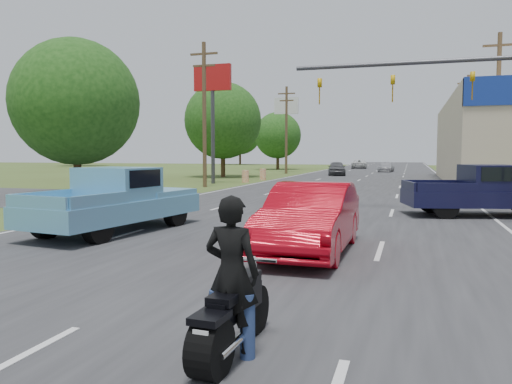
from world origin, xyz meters
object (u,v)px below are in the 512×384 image
(red_convertible, at_px, (311,219))
(distant_car_grey, at_px, (337,168))
(distant_car_silver, at_px, (386,167))
(distant_car_white, at_px, (359,164))
(navy_pickup, at_px, (490,190))
(motorcycle, at_px, (230,320))
(rider, at_px, (232,281))
(blue_pickup, at_px, (119,199))

(red_convertible, relative_size, distant_car_grey, 1.13)
(distant_car_silver, relative_size, distant_car_white, 0.86)
(red_convertible, relative_size, distant_car_white, 1.01)
(navy_pickup, height_order, distant_car_silver, navy_pickup)
(distant_car_grey, distance_m, distant_car_white, 25.06)
(navy_pickup, relative_size, distant_car_silver, 1.46)
(motorcycle, height_order, distant_car_white, distant_car_white)
(red_convertible, distance_m, motorcycle, 6.32)
(rider, distance_m, distant_car_white, 73.29)
(motorcycle, relative_size, blue_pickup, 0.34)
(navy_pickup, relative_size, distant_car_grey, 1.39)
(navy_pickup, distance_m, distant_car_white, 58.90)
(motorcycle, distance_m, distant_car_silver, 59.94)
(distant_car_grey, xyz_separation_m, distant_car_white, (-0.05, 25.06, -0.07))
(rider, relative_size, blue_pickup, 0.29)
(motorcycle, height_order, distant_car_silver, distant_car_silver)
(blue_pickup, bearing_deg, navy_pickup, 40.98)
(motorcycle, xyz_separation_m, rider, (0.00, 0.05, 0.44))
(rider, bearing_deg, motorcycle, 90.00)
(red_convertible, xyz_separation_m, distant_car_white, (-5.32, 66.82, -0.14))
(blue_pickup, xyz_separation_m, navy_pickup, (11.32, 7.28, -0.00))
(motorcycle, xyz_separation_m, navy_pickup, (4.82, 15.16, 0.52))
(rider, height_order, navy_pickup, navy_pickup)
(rider, relative_size, navy_pickup, 0.29)
(red_convertible, height_order, navy_pickup, navy_pickup)
(red_convertible, relative_size, motorcycle, 2.43)
(distant_car_silver, bearing_deg, distant_car_grey, -105.72)
(motorcycle, distance_m, navy_pickup, 15.92)
(red_convertible, distance_m, distant_car_silver, 53.63)
(rider, height_order, distant_car_grey, rider)
(blue_pickup, relative_size, navy_pickup, 0.99)
(navy_pickup, xyz_separation_m, distant_car_white, (-10.43, 57.96, -0.29))
(navy_pickup, distance_m, distant_car_silver, 45.15)
(rider, bearing_deg, distant_car_grey, -80.08)
(rider, distance_m, blue_pickup, 10.18)
(red_convertible, relative_size, blue_pickup, 0.82)
(distant_car_grey, bearing_deg, navy_pickup, -81.61)
(navy_pickup, bearing_deg, distant_car_grey, -175.97)
(blue_pickup, distance_m, distant_car_grey, 40.20)
(red_convertible, height_order, motorcycle, red_convertible)
(rider, height_order, distant_car_silver, rider)
(motorcycle, relative_size, distant_car_silver, 0.49)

